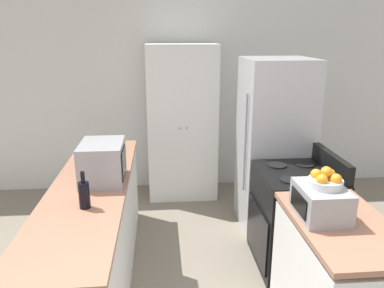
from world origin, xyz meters
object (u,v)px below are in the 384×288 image
(microwave, at_px, (103,162))
(wine_bottle, at_px, (84,194))
(toaster_oven, at_px, (321,202))
(fruit_bowl, at_px, (326,180))
(stove, at_px, (294,218))
(refrigerator, at_px, (274,146))
(pantry_cabinet, at_px, (182,123))

(microwave, bearing_deg, wine_bottle, -97.00)
(microwave, height_order, wine_bottle, microwave)
(toaster_oven, relative_size, fruit_bowl, 1.69)
(stove, distance_m, wine_bottle, 1.86)
(stove, relative_size, microwave, 2.38)
(refrigerator, relative_size, wine_bottle, 6.82)
(microwave, distance_m, toaster_oven, 1.67)
(pantry_cabinet, bearing_deg, wine_bottle, -110.06)
(stove, relative_size, fruit_bowl, 4.78)
(pantry_cabinet, relative_size, refrigerator, 1.06)
(microwave, xyz_separation_m, toaster_oven, (1.49, -0.75, -0.05))
(microwave, relative_size, fruit_bowl, 2.00)
(stove, height_order, toaster_oven, toaster_oven)
(pantry_cabinet, height_order, toaster_oven, pantry_cabinet)
(stove, height_order, wine_bottle, wine_bottle)
(refrigerator, bearing_deg, wine_bottle, -143.00)
(pantry_cabinet, height_order, microwave, pantry_cabinet)
(refrigerator, xyz_separation_m, fruit_bowl, (-0.15, -1.55, 0.25))
(pantry_cabinet, relative_size, fruit_bowl, 8.70)
(fruit_bowl, bearing_deg, toaster_oven, -169.96)
(toaster_oven, bearing_deg, fruit_bowl, 10.04)
(pantry_cabinet, relative_size, microwave, 4.34)
(wine_bottle, bearing_deg, refrigerator, 37.00)
(stove, distance_m, fruit_bowl, 1.06)
(toaster_oven, height_order, fruit_bowl, fruit_bowl)
(wine_bottle, xyz_separation_m, fruit_bowl, (1.57, -0.26, 0.16))
(refrigerator, bearing_deg, stove, -91.13)
(microwave, xyz_separation_m, wine_bottle, (-0.06, -0.49, -0.06))
(fruit_bowl, bearing_deg, stove, 80.61)
(pantry_cabinet, relative_size, stove, 1.82)
(stove, distance_m, refrigerator, 0.88)
(pantry_cabinet, xyz_separation_m, microwave, (-0.74, -1.69, 0.09))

